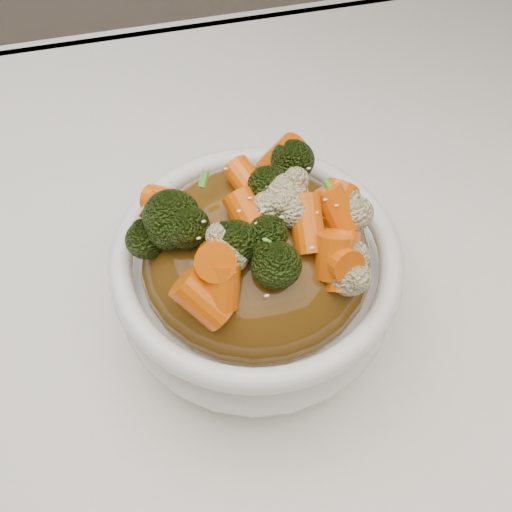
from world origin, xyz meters
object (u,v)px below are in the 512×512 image
object	(u,v)px
carrots	(256,204)
broccoli	(256,205)
bowl	(256,280)
dining_table	(224,452)

from	to	relation	value
carrots	broccoli	size ratio (longest dim) A/B	1.00
bowl	carrots	xyz separation A→B (m)	(0.00, 0.00, 0.09)
dining_table	broccoli	distance (m)	0.51
carrots	dining_table	bearing A→B (deg)	171.14
carrots	broccoli	distance (m)	0.00
dining_table	carrots	bearing A→B (deg)	-8.86
bowl	carrots	world-z (taller)	carrots
bowl	broccoli	xyz separation A→B (m)	(0.00, 0.00, 0.09)
dining_table	bowl	distance (m)	0.42
dining_table	carrots	distance (m)	0.51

